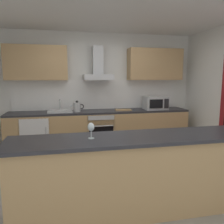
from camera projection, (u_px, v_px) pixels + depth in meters
name	position (u px, v px, depth m)	size (l,w,h in m)	color
ground	(117.00, 184.00, 3.47)	(5.42, 4.86, 0.02)	gray
ceiling	(118.00, 4.00, 3.07)	(5.42, 4.86, 0.02)	white
wall_back	(98.00, 91.00, 5.20)	(5.42, 0.12, 2.60)	white
backsplash_tile	(98.00, 95.00, 5.14)	(3.75, 0.02, 0.66)	white
counter_back	(101.00, 131.00, 4.96)	(3.89, 0.60, 0.90)	tan
counter_island	(134.00, 175.00, 2.65)	(2.88, 0.64, 0.94)	tan
upper_cabinets	(99.00, 64.00, 4.88)	(3.83, 0.32, 0.70)	tan
oven	(99.00, 131.00, 4.92)	(0.60, 0.62, 0.80)	slate
refrigerator	(36.00, 136.00, 4.66)	(0.58, 0.60, 0.85)	white
microwave	(155.00, 103.00, 5.07)	(0.50, 0.38, 0.30)	#B7BABC
sink	(60.00, 111.00, 4.70)	(0.50, 0.40, 0.26)	silver
kettle	(77.00, 107.00, 4.71)	(0.29, 0.15, 0.24)	#B7BABC
range_hood	(98.00, 69.00, 4.85)	(0.62, 0.45, 0.72)	#B7BABC
wine_glass	(91.00, 128.00, 2.48)	(0.08, 0.08, 0.18)	silver
chopping_board	(123.00, 110.00, 4.94)	(0.34, 0.22, 0.02)	tan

